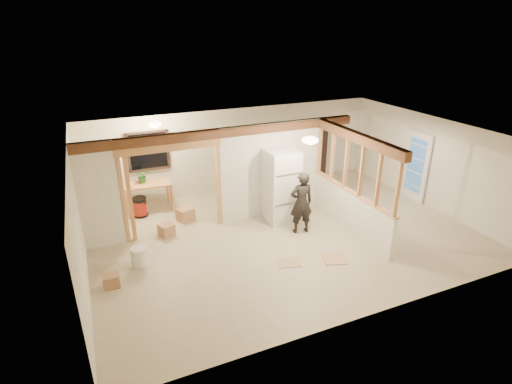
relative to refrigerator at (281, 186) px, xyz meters
name	(u,v)px	position (x,y,z in m)	size (l,w,h in m)	color
floor	(284,234)	(-0.28, -0.76, -0.96)	(9.00, 6.50, 0.01)	#BFAA8E
ceiling	(287,135)	(-0.28, -0.76, 1.55)	(9.00, 6.50, 0.01)	white
wall_back	(236,150)	(-0.28, 2.49, 0.30)	(9.00, 0.01, 2.50)	silver
wall_front	(376,256)	(-0.28, -4.01, 0.30)	(9.00, 0.01, 2.50)	silver
wall_left	(78,222)	(-4.78, -0.76, 0.30)	(0.01, 6.50, 2.50)	silver
wall_right	(430,162)	(4.22, -0.76, 0.30)	(0.01, 6.50, 2.50)	silver
partition_left_stub	(99,196)	(-4.33, 0.44, 0.30)	(0.90, 0.12, 2.50)	white
partition_center	(271,170)	(-0.08, 0.44, 0.30)	(2.80, 0.12, 2.50)	white
doorway_frame	(173,191)	(-2.68, 0.44, 0.15)	(2.46, 0.14, 2.20)	tan
header_beam_back	(227,132)	(-1.28, 0.44, 1.43)	(7.00, 0.18, 0.22)	brown
header_beam_right	(357,137)	(1.32, -1.16, 1.43)	(0.18, 3.30, 0.22)	brown
pony_wall	(349,211)	(1.32, -1.16, -0.45)	(0.12, 3.20, 1.00)	white
stud_partition	(354,167)	(1.32, -1.16, 0.71)	(0.14, 3.20, 1.32)	tan
window_back	(148,151)	(-2.88, 2.41, 0.60)	(1.12, 0.10, 1.10)	black
french_door	(416,167)	(4.14, -0.36, 0.05)	(0.12, 0.86, 2.00)	white
ceiling_dome_main	(310,140)	(0.02, -1.26, 1.53)	(0.36, 0.36, 0.16)	#FFEABF
ceiling_dome_util	(154,124)	(-2.78, 1.54, 1.53)	(0.32, 0.32, 0.14)	#FFEABF
hanging_bulb	(182,141)	(-2.28, 0.84, 1.23)	(0.07, 0.07, 0.07)	#FFD88C
refrigerator	(281,186)	(0.00, 0.00, 0.00)	(0.78, 0.76, 1.90)	white
woman	(301,203)	(0.15, -0.80, -0.17)	(0.57, 0.38, 1.57)	black
work_table	(148,197)	(-3.09, 1.93, -0.55)	(1.28, 0.64, 0.81)	tan
potted_plant	(142,176)	(-3.16, 2.02, 0.05)	(0.35, 0.30, 0.39)	#39642B
shop_vac	(140,207)	(-3.36, 1.68, -0.68)	(0.41, 0.41, 0.54)	maroon
bookshelf	(314,155)	(2.35, 2.28, -0.13)	(0.82, 0.27, 1.64)	black
bucket	(139,257)	(-3.74, -0.75, -0.74)	(0.33, 0.33, 0.42)	silver
box_util_a	(185,214)	(-2.31, 0.93, -0.78)	(0.40, 0.34, 0.34)	#AA7752
box_util_b	(167,230)	(-2.94, 0.32, -0.80)	(0.32, 0.32, 0.30)	#AA7752
box_front	(112,281)	(-4.36, -1.30, -0.82)	(0.31, 0.25, 0.25)	#AA7752
floor_panel_near	(335,258)	(0.24, -2.20, -0.94)	(0.51, 0.51, 0.02)	tan
floor_panel_far	(289,262)	(-0.76, -1.95, -0.94)	(0.49, 0.39, 0.02)	tan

